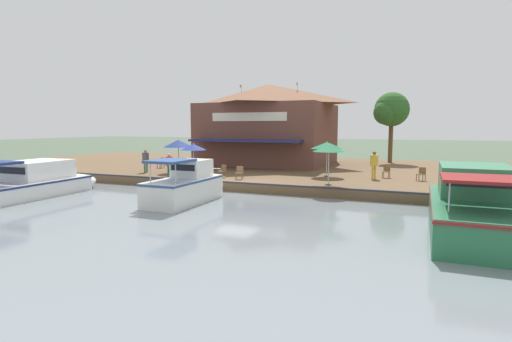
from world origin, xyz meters
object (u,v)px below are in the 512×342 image
Objects in this scene: motorboat_distant_upstream at (189,185)px; cafe_chair_back_row_seat at (421,173)px; patio_umbrella_near_quay_edge at (327,145)px; cafe_chair_beside_entrance at (386,171)px; person_mid_patio at (146,158)px; motorboat_outer_channel at (474,205)px; patio_umbrella_mid_patio_right at (178,144)px; patio_umbrella_mid_patio_left at (194,147)px; waterfront_restaurant at (269,123)px; person_at_quay_edge at (169,162)px; patio_umbrella_far_corner at (329,149)px; motorboat_second_along at (31,183)px; cafe_chair_facing_river at (222,170)px; person_near_entrance at (374,161)px; cafe_chair_far_corner_seat at (161,162)px; tree_downstream_bank at (390,111)px; cafe_chair_under_first_umbrella at (239,172)px.

cafe_chair_back_row_seat is at bearing 128.77° from motorboat_distant_upstream.
patio_umbrella_near_quay_edge is 4.30m from cafe_chair_beside_entrance.
person_mid_patio is 0.19× the size of motorboat_outer_channel.
patio_umbrella_mid_patio_right is 2.62m from patio_umbrella_mid_patio_left.
cafe_chair_back_row_seat is (-0.10, 6.06, -1.67)m from patio_umbrella_near_quay_edge.
person_at_quay_edge is (12.17, -2.59, -2.70)m from waterfront_restaurant.
patio_umbrella_mid_patio_left is at bearing -93.96° from patio_umbrella_far_corner.
motorboat_second_along is (18.79, -7.47, -3.50)m from waterfront_restaurant.
patio_umbrella_mid_patio_left is 1.40× the size of person_at_quay_edge.
motorboat_outer_channel is at bearing 67.22° from patio_umbrella_mid_patio_right.
motorboat_second_along is at bearing -10.71° from person_mid_patio.
patio_umbrella_mid_patio_left reaches higher than cafe_chair_facing_river.
person_near_entrance is 12.40m from motorboat_distant_upstream.
patio_umbrella_mid_patio_right is 4.79m from cafe_chair_facing_river.
person_near_entrance is (0.19, -2.90, 0.67)m from cafe_chair_back_row_seat.
motorboat_outer_channel is at bearing 86.94° from motorboat_distant_upstream.
patio_umbrella_near_quay_edge reaches higher than patio_umbrella_mid_patio_left.
person_at_quay_edge is at bearing -68.82° from cafe_chair_beside_entrance.
patio_umbrella_near_quay_edge is at bearing 88.45° from cafe_chair_far_corner_seat.
person_near_entrance is at bearing 88.37° from patio_umbrella_near_quay_edge.
tree_downstream_bank is (-22.64, -4.84, 4.56)m from motorboat_outer_channel.
waterfront_restaurant is at bearing 159.78° from patio_umbrella_mid_patio_right.
motorboat_distant_upstream is 0.61× the size of motorboat_second_along.
cafe_chair_far_corner_seat is at bearing -115.31° from cafe_chair_facing_river.
patio_umbrella_mid_patio_right is 9.11m from motorboat_distant_upstream.
cafe_chair_under_first_umbrella is at bearing 127.50° from motorboat_second_along.
cafe_chair_under_first_umbrella is (4.44, -8.80, 0.00)m from cafe_chair_beside_entrance.
person_near_entrance is at bearing 121.85° from motorboat_second_along.
motorboat_distant_upstream is 9.52m from motorboat_second_along.
motorboat_distant_upstream is (4.54, 4.41, -0.69)m from person_at_quay_edge.
patio_umbrella_mid_patio_left is at bearing -71.52° from cafe_chair_beside_entrance.
patio_umbrella_far_corner is 2.80× the size of cafe_chair_facing_river.
tree_downstream_bank reaches higher than patio_umbrella_near_quay_edge.
patio_umbrella_far_corner is 7.65m from cafe_chair_facing_river.
person_near_entrance is at bearing 151.49° from patio_umbrella_far_corner.
patio_umbrella_mid_patio_left is 0.34× the size of tree_downstream_bank.
person_near_entrance is at bearing 108.95° from person_at_quay_edge.
cafe_chair_beside_entrance is 0.09× the size of motorboat_outer_channel.
patio_umbrella_near_quay_edge is at bearing 102.08° from person_mid_patio.
cafe_chair_far_corner_seat is at bearing 176.58° from motorboat_second_along.
motorboat_outer_channel is at bearing 73.49° from person_at_quay_edge.
person_at_quay_edge is (0.84, -4.85, 0.53)m from cafe_chair_under_first_umbrella.
cafe_chair_back_row_seat and cafe_chair_facing_river have the same top height.
waterfront_restaurant is 11.62m from tree_downstream_bank.
patio_umbrella_far_corner reaches higher than motorboat_second_along.
tree_downstream_bank is at bearing 143.48° from motorboat_second_along.
person_at_quay_edge is (4.90, 4.19, 0.53)m from cafe_chair_far_corner_seat.
patio_umbrella_near_quay_edge is 12.74m from motorboat_outer_channel.
patio_umbrella_mid_patio_right is at bearing -79.51° from cafe_chair_beside_entrance.
patio_umbrella_near_quay_edge is at bearing 116.51° from cafe_chair_facing_river.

